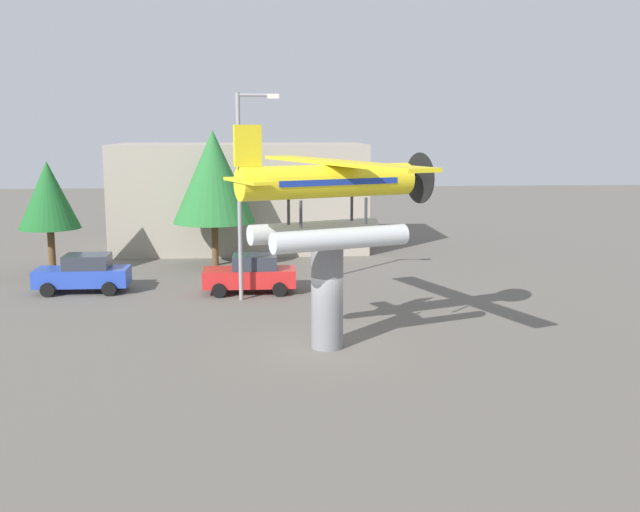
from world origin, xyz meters
name	(u,v)px	position (x,y,z in m)	size (l,w,h in m)	color
ground_plane	(327,347)	(0.00, 0.00, 0.00)	(140.00, 140.00, 0.00)	#605B54
display_pedestal	(327,297)	(0.00, 0.00, 1.79)	(1.10, 1.10, 3.59)	slate
floatplane_monument	(331,195)	(0.12, 0.05, 5.26)	(7.19, 10.10, 4.00)	silver
car_near_blue	(84,273)	(-10.38, 9.62, 0.88)	(4.20, 2.02, 1.76)	#2847B7
car_mid_red	(251,274)	(-2.71, 8.87, 0.88)	(4.20, 2.02, 1.76)	red
streetlight_primary	(243,183)	(-2.94, 7.47, 5.13)	(1.84, 0.28, 8.95)	gray
storefront_building	(241,196)	(-3.41, 22.00, 3.25)	(15.21, 7.58, 6.51)	#9E9384
tree_west	(48,195)	(-12.95, 14.00, 4.10)	(3.09, 3.09, 5.84)	brown
tree_east	(213,177)	(-4.72, 15.97, 4.87)	(4.49, 4.49, 7.38)	brown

